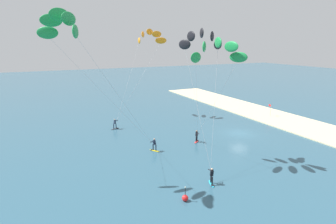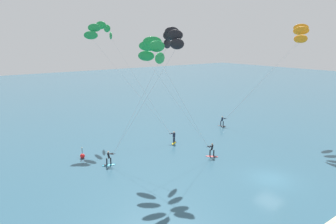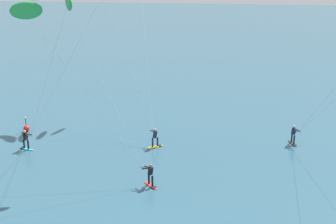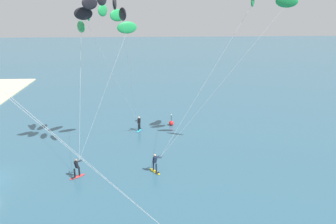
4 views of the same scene
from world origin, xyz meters
The scene contains 3 objects.
kitesurfer_far_out centered at (-7.21, 9.85, 12.24)m, with size 9.27×6.05×14.00m.
kitesurfer_downwind centered at (-5.03, 10.34, 13.25)m, with size 9.04×5.63×15.01m.
marker_buoy centered at (-13.06, 16.68, 0.30)m, with size 0.56×0.56×1.38m.
Camera 4 is at (27.14, 14.11, 14.40)m, focal length 38.11 mm.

